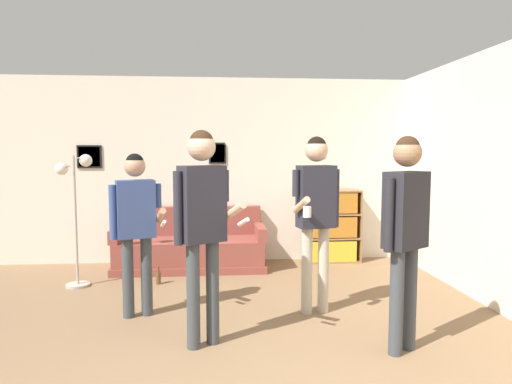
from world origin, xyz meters
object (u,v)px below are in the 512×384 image
floor_lamp (75,200)px  drinking_cup (320,187)px  person_player_foreground_left (136,218)px  person_watcher_holding_cup (316,204)px  bookshelf (332,226)px  couch (190,248)px  person_player_foreground_center (202,213)px  person_spectator_near_bookshelf (405,220)px  bottle_on_floor (158,277)px

floor_lamp → drinking_cup: 3.34m
person_player_foreground_left → drinking_cup: (2.29, 2.06, 0.13)m
person_watcher_holding_cup → person_player_foreground_left: bearing=178.2°
bookshelf → drinking_cup: 0.62m
couch → drinking_cup: size_ratio=20.86×
couch → person_player_foreground_center: (0.26, -2.61, 0.85)m
person_player_foreground_left → drinking_cup: person_player_foreground_left is taller
couch → bookshelf: bookshelf is taller
bookshelf → drinking_cup: (-0.19, 0.00, 0.58)m
person_player_foreground_left → person_player_foreground_center: size_ratio=0.89×
bookshelf → floor_lamp: (-3.39, -0.97, 0.52)m
couch → person_watcher_holding_cup: size_ratio=1.17×
couch → person_watcher_holding_cup: 2.48m
person_player_foreground_center → bookshelf: bearing=57.1°
person_spectator_near_bookshelf → bottle_on_floor: bearing=136.6°
floor_lamp → bottle_on_floor: size_ratio=7.24×
person_spectator_near_bookshelf → bottle_on_floor: size_ratio=7.94×
person_watcher_holding_cup → person_spectator_near_bookshelf: person_watcher_holding_cup is taller
bottle_on_floor → floor_lamp: bearing=-179.7°
couch → drinking_cup: 2.07m
floor_lamp → bottle_on_floor: (0.96, 0.01, -0.96)m
person_watcher_holding_cup → person_spectator_near_bookshelf: 1.08m
person_player_foreground_center → drinking_cup: person_player_foreground_center is taller
floor_lamp → person_player_foreground_left: person_player_foreground_left is taller
person_player_foreground_left → person_watcher_holding_cup: (1.77, -0.05, 0.12)m
floor_lamp → person_watcher_holding_cup: size_ratio=0.90×
person_player_foreground_center → drinking_cup: bearing=59.9°
person_watcher_holding_cup → person_spectator_near_bookshelf: (0.51, -0.95, -0.02)m
bookshelf → person_spectator_near_bookshelf: person_spectator_near_bookshelf is taller
floor_lamp → drinking_cup: floor_lamp is taller
couch → person_watcher_holding_cup: person_watcher_holding_cup is taller
floor_lamp → person_spectator_near_bookshelf: 3.81m
couch → bottle_on_floor: 0.86m
person_watcher_holding_cup → couch: bearing=125.4°
couch → floor_lamp: (-1.31, -0.77, 0.77)m
bottle_on_floor → drinking_cup: bearing=23.4°
floor_lamp → person_player_foreground_left: (0.90, -1.09, -0.06)m
person_player_foreground_left → person_spectator_near_bookshelf: size_ratio=0.92×
bookshelf → person_player_foreground_center: size_ratio=0.59×
floor_lamp → person_watcher_holding_cup: person_watcher_holding_cup is taller
person_watcher_holding_cup → drinking_cup: size_ratio=17.90×
person_player_foreground_left → bottle_on_floor: (0.06, 1.09, -0.90)m
bookshelf → person_watcher_holding_cup: person_watcher_holding_cup is taller
floor_lamp → person_player_foreground_center: person_player_foreground_center is taller
person_watcher_holding_cup → person_spectator_near_bookshelf: bearing=-61.6°
bottle_on_floor → bookshelf: bearing=21.7°
floor_lamp → bottle_on_floor: 1.36m
person_player_foreground_center → person_watcher_holding_cup: (1.10, 0.70, -0.02)m
bookshelf → person_spectator_near_bookshelf: (-0.20, -3.07, 0.55)m
couch → person_player_foreground_center: 2.76m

